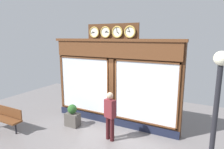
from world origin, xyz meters
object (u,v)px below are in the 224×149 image
object	(u,v)px
pedestrian	(110,114)
planter_box	(73,120)
street_lamp	(216,105)
street_bench	(7,117)

from	to	relation	value
pedestrian	planter_box	xyz separation A→B (m)	(1.82, -0.24, -0.67)
street_lamp	street_bench	size ratio (longest dim) A/B	2.30
street_bench	pedestrian	bearing A→B (deg)	-162.74
pedestrian	planter_box	world-z (taller)	pedestrian
street_lamp	street_bench	distance (m)	7.00
street_lamp	street_bench	world-z (taller)	street_lamp
pedestrian	street_bench	size ratio (longest dim) A/B	1.21
planter_box	street_bench	world-z (taller)	street_bench
pedestrian	planter_box	bearing A→B (deg)	-7.63
planter_box	pedestrian	bearing A→B (deg)	172.37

